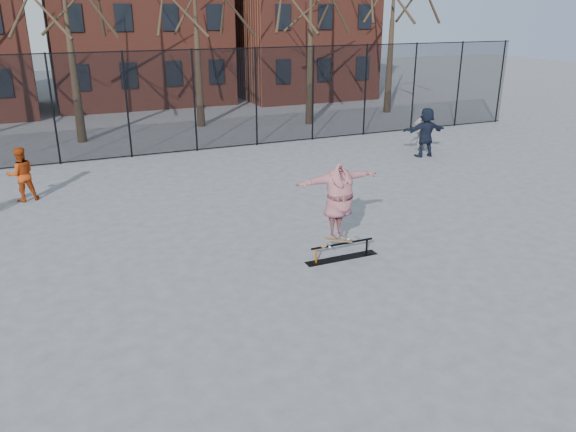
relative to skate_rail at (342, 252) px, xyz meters
name	(u,v)px	position (x,y,z in m)	size (l,w,h in m)	color
ground	(308,298)	(-1.52, -1.39, -0.15)	(100.00, 100.00, 0.00)	slate
skate_rail	(342,252)	(0.00, 0.00, 0.00)	(1.78, 0.27, 0.39)	black
skateboard	(337,242)	(-0.13, 0.00, 0.28)	(0.76, 0.18, 0.09)	#9E713F
skater	(339,204)	(-0.13, 0.00, 1.19)	(2.11, 0.57, 1.71)	#713B95
bystander_red	(21,174)	(-6.70, 7.48, 0.66)	(0.79, 0.62, 1.63)	#A1350E
bystander_white	(423,130)	(8.12, 8.09, 0.68)	(0.97, 0.41, 1.66)	beige
bystander_navy	(426,132)	(7.58, 7.18, 0.80)	(1.77, 0.56, 1.91)	black
fence	(164,102)	(-1.53, 11.61, 1.90)	(34.03, 0.07, 4.00)	black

